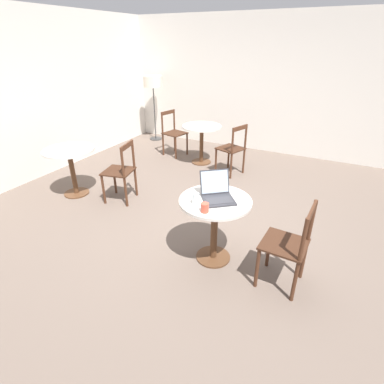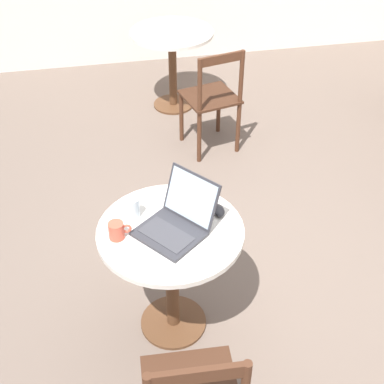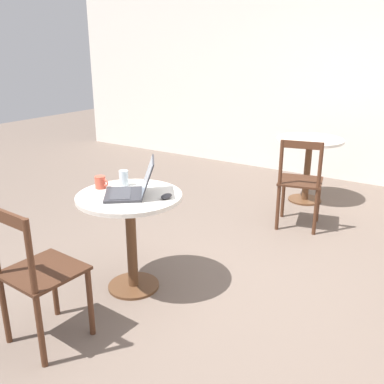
% 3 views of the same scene
% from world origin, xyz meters
% --- Properties ---
extents(ground_plane, '(16.00, 16.00, 0.00)m').
position_xyz_m(ground_plane, '(0.00, 0.00, 0.00)').
color(ground_plane, '#66564C').
extents(cafe_table_near, '(0.75, 0.75, 0.74)m').
position_xyz_m(cafe_table_near, '(-0.69, -0.44, 0.58)').
color(cafe_table_near, '#51331E').
rests_on(cafe_table_near, ground_plane).
extents(cafe_table_far, '(0.75, 0.75, 0.74)m').
position_xyz_m(cafe_table_far, '(-0.24, 2.13, 0.58)').
color(cafe_table_far, '#51331E').
rests_on(cafe_table_far, ground_plane).
extents(chair_far_front, '(0.49, 0.49, 0.90)m').
position_xyz_m(chair_far_front, '(-0.05, 1.33, 0.46)').
color(chair_far_front, '#472819').
rests_on(chair_far_front, ground_plane).
extents(laptop, '(0.46, 0.46, 0.26)m').
position_xyz_m(laptop, '(-0.65, -0.45, 0.79)').
color(laptop, '#2D2D33').
rests_on(laptop, cafe_table_near).
extents(mouse, '(0.06, 0.10, 0.03)m').
position_xyz_m(mouse, '(-0.42, -0.37, 0.76)').
color(mouse, '#2D2D33').
rests_on(mouse, cafe_table_near).
extents(mug, '(0.12, 0.08, 0.09)m').
position_xyz_m(mug, '(-0.95, -0.45, 0.79)').
color(mug, '#C64C38').
rests_on(mug, cafe_table_near).
extents(drinking_glass, '(0.07, 0.07, 0.11)m').
position_xyz_m(drinking_glass, '(-0.85, -0.30, 0.80)').
color(drinking_glass, silver).
rests_on(drinking_glass, cafe_table_near).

